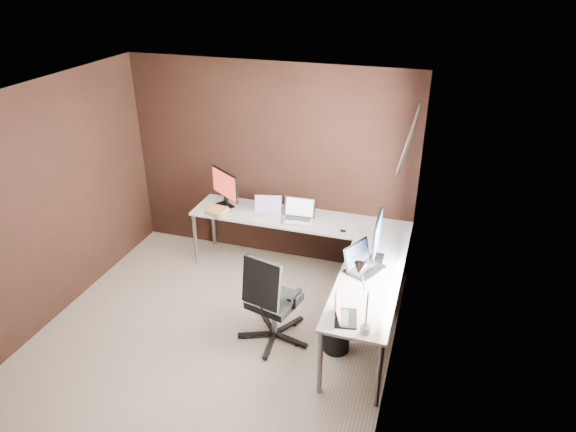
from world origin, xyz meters
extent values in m
cube|color=#BAAC91|center=(0.00, 0.00, 0.00)|extent=(3.60, 3.60, 0.00)
cube|color=white|center=(0.00, 0.00, 2.50)|extent=(3.60, 3.60, 0.00)
cube|color=black|center=(0.00, 1.80, 1.25)|extent=(3.60, 0.00, 2.50)
cube|color=black|center=(0.00, -1.80, 1.25)|extent=(3.60, 0.00, 2.50)
cube|color=black|center=(-1.80, 0.00, 1.25)|extent=(0.00, 3.60, 2.50)
cube|color=black|center=(1.80, 0.00, 1.25)|extent=(0.00, 3.60, 2.50)
cube|color=white|center=(1.79, 0.35, 1.45)|extent=(0.00, 1.00, 1.30)
cube|color=orange|center=(1.75, -0.38, 1.25)|extent=(0.01, 0.35, 2.00)
cube|color=orange|center=(1.75, 1.07, 1.25)|extent=(0.01, 0.35, 2.00)
cylinder|color=slate|center=(1.75, 0.35, 2.28)|extent=(0.02, 1.90, 0.02)
cube|color=white|center=(0.48, 1.50, 0.71)|extent=(2.65, 0.60, 0.03)
cube|color=white|center=(1.50, 0.38, 0.71)|extent=(0.60, 1.65, 0.03)
cylinder|color=slate|center=(-0.81, 1.24, 0.35)|extent=(0.05, 0.05, 0.70)
cylinder|color=slate|center=(-0.81, 1.76, 0.35)|extent=(0.05, 0.05, 0.70)
cylinder|color=slate|center=(1.24, -0.41, 0.35)|extent=(0.05, 0.05, 0.70)
cylinder|color=slate|center=(1.76, -0.41, 0.35)|extent=(0.05, 0.05, 0.70)
cylinder|color=slate|center=(1.76, 1.76, 0.35)|extent=(0.05, 0.05, 0.70)
cube|color=white|center=(1.43, 1.15, 0.30)|extent=(0.42, 0.50, 0.60)
cube|color=black|center=(-0.51, 1.53, 0.74)|extent=(0.28, 0.26, 0.01)
cube|color=black|center=(-0.50, 1.54, 0.80)|extent=(0.06, 0.06, 0.11)
cube|color=black|center=(-0.50, 1.54, 1.02)|extent=(0.46, 0.32, 0.34)
cube|color=red|center=(-0.51, 1.53, 1.02)|extent=(0.42, 0.29, 0.31)
cube|color=black|center=(1.51, 0.85, 0.74)|extent=(0.14, 0.22, 0.01)
cube|color=black|center=(1.49, 0.85, 0.79)|extent=(0.03, 0.05, 0.10)
cube|color=black|center=(1.49, 0.85, 1.02)|extent=(0.04, 0.57, 0.36)
cube|color=blue|center=(1.51, 0.85, 1.02)|extent=(0.02, 0.54, 0.33)
cube|color=white|center=(0.09, 1.44, 0.74)|extent=(0.37, 0.30, 0.02)
cube|color=white|center=(0.07, 1.52, 0.85)|extent=(0.34, 0.14, 0.21)
cube|color=#875EA8|center=(0.08, 1.52, 0.85)|extent=(0.29, 0.11, 0.18)
cube|color=silver|center=(0.48, 1.42, 0.74)|extent=(0.39, 0.28, 0.02)
cube|color=silver|center=(0.47, 1.52, 0.86)|extent=(0.38, 0.09, 0.24)
cube|color=white|center=(0.47, 1.51, 0.86)|extent=(0.34, 0.07, 0.20)
cube|color=black|center=(1.43, 0.61, 0.74)|extent=(0.42, 0.47, 0.02)
cube|color=black|center=(1.34, 0.65, 0.87)|extent=(0.24, 0.38, 0.24)
cube|color=#182237|center=(1.34, 0.65, 0.87)|extent=(0.20, 0.33, 0.21)
cube|color=black|center=(1.41, -0.22, 0.74)|extent=(0.24, 0.31, 0.02)
cube|color=black|center=(1.34, -0.23, 0.83)|extent=(0.11, 0.28, 0.17)
cube|color=#AE4763|center=(1.35, -0.23, 0.83)|extent=(0.09, 0.25, 0.15)
cube|color=tan|center=(-0.51, 1.30, 0.74)|extent=(0.30, 0.27, 0.02)
cube|color=gold|center=(-0.51, 1.30, 0.77)|extent=(0.27, 0.23, 0.02)
cube|color=white|center=(-0.51, 1.30, 0.79)|extent=(0.27, 0.23, 0.02)
cube|color=gold|center=(-0.51, 1.30, 0.80)|extent=(0.24, 0.19, 0.01)
ellipsoid|color=black|center=(-0.43, 1.30, 0.74)|extent=(0.08, 0.06, 0.03)
ellipsoid|color=black|center=(1.06, 1.31, 0.74)|extent=(0.09, 0.07, 0.03)
cylinder|color=slate|center=(1.60, -0.35, 0.76)|extent=(0.09, 0.09, 0.06)
cylinder|color=slate|center=(1.60, -0.35, 0.96)|extent=(0.02, 0.02, 0.34)
cylinder|color=slate|center=(1.55, -0.32, 1.20)|extent=(0.02, 0.18, 0.25)
cone|color=slate|center=(1.50, -0.25, 1.29)|extent=(0.11, 0.14, 0.14)
cylinder|color=slate|center=(0.61, 0.19, 0.24)|extent=(0.06, 0.06, 0.37)
cube|color=black|center=(0.61, 0.19, 0.45)|extent=(0.53, 0.53, 0.08)
cube|color=black|center=(0.56, -0.02, 0.79)|extent=(0.42, 0.21, 0.48)
cylinder|color=black|center=(1.26, 0.20, 0.15)|extent=(0.27, 0.27, 0.30)
camera|label=1|loc=(2.02, -3.77, 3.57)|focal=32.00mm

